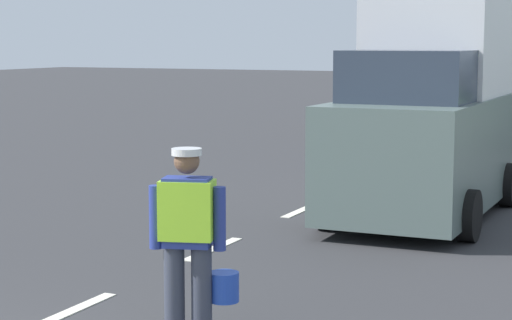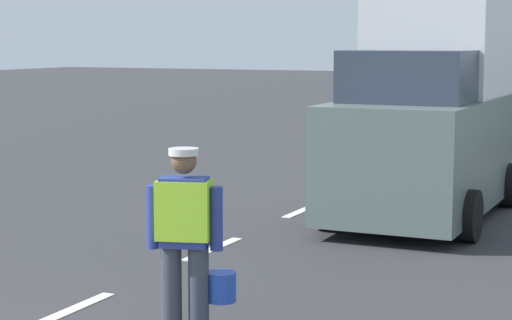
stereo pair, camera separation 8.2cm
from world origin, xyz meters
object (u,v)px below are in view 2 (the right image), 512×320
(delivery_truck, at_px, (430,106))
(car_oncoming_second, at_px, (427,94))
(car_oncoming_third, at_px, (506,80))
(road_worker, at_px, (187,234))

(delivery_truck, relative_size, car_oncoming_second, 1.14)
(car_oncoming_second, xyz_separation_m, car_oncoming_third, (0.04, 11.84, -0.04))
(car_oncoming_third, bearing_deg, delivery_truck, -82.27)
(delivery_truck, xyz_separation_m, car_oncoming_third, (-3.33, 24.55, -0.61))
(road_worker, height_order, delivery_truck, delivery_truck)
(car_oncoming_second, bearing_deg, car_oncoming_third, 89.81)
(road_worker, xyz_separation_m, car_oncoming_second, (-3.00, 19.36, 0.11))
(road_worker, height_order, car_oncoming_third, car_oncoming_third)
(road_worker, relative_size, car_oncoming_third, 0.39)
(road_worker, xyz_separation_m, car_oncoming_third, (-2.96, 31.20, 0.07))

